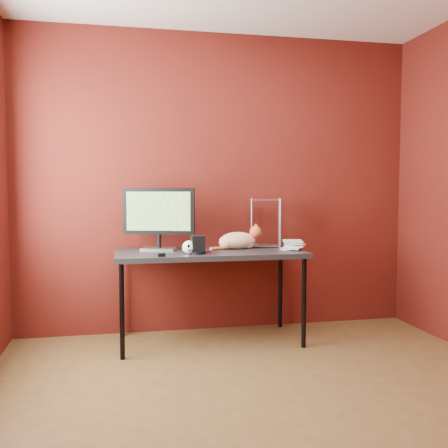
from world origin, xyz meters
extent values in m
cube|color=brown|center=(0.00, 0.00, 0.00)|extent=(3.50, 3.50, 0.01)
cube|color=#4F130E|center=(0.00, 1.75, 1.30)|extent=(3.50, 0.02, 2.60)
cube|color=black|center=(-0.15, 1.37, 0.73)|extent=(1.50, 0.70, 0.04)
cylinder|color=black|center=(-0.85, 1.07, 0.35)|extent=(0.04, 0.04, 0.71)
cylinder|color=black|center=(0.55, 1.07, 0.35)|extent=(0.04, 0.04, 0.71)
cylinder|color=black|center=(-0.85, 1.67, 0.35)|extent=(0.04, 0.04, 0.71)
cylinder|color=black|center=(0.55, 1.67, 0.35)|extent=(0.04, 0.04, 0.71)
cube|color=#B2B2B7|center=(-0.55, 1.47, 0.76)|extent=(0.32, 0.26, 0.02)
cylinder|color=black|center=(-0.55, 1.47, 0.83)|extent=(0.04, 0.04, 0.11)
cube|color=black|center=(-0.55, 1.47, 1.07)|extent=(0.57, 0.21, 0.38)
cube|color=#224E14|center=(-0.55, 1.47, 1.07)|extent=(0.50, 0.16, 0.31)
ellipsoid|color=orange|center=(0.10, 1.43, 0.82)|extent=(0.31, 0.17, 0.14)
ellipsoid|color=orange|center=(0.01, 1.44, 0.81)|extent=(0.15, 0.14, 0.11)
sphere|color=white|center=(0.19, 1.43, 0.80)|extent=(0.10, 0.10, 0.10)
sphere|color=orange|center=(0.25, 1.43, 0.89)|extent=(0.10, 0.10, 0.10)
cone|color=orange|center=(0.25, 1.40, 0.94)|extent=(0.03, 0.03, 0.04)
cone|color=orange|center=(0.26, 1.45, 0.94)|extent=(0.03, 0.03, 0.04)
cylinder|color=red|center=(0.24, 1.43, 0.85)|extent=(0.07, 0.07, 0.01)
cylinder|color=orange|center=(-0.07, 1.40, 0.76)|extent=(0.16, 0.09, 0.03)
ellipsoid|color=white|center=(-0.34, 1.18, 0.80)|extent=(0.11, 0.11, 0.10)
ellipsoid|color=black|center=(-0.36, 1.14, 0.82)|extent=(0.03, 0.02, 0.03)
ellipsoid|color=black|center=(-0.32, 1.14, 0.82)|extent=(0.03, 0.02, 0.03)
cube|color=black|center=(-0.34, 1.13, 0.79)|extent=(0.06, 0.02, 0.01)
cylinder|color=black|center=(-0.27, 1.18, 0.76)|extent=(0.12, 0.12, 0.02)
cube|color=black|center=(-0.27, 1.18, 0.83)|extent=(0.10, 0.09, 0.12)
imported|color=beige|center=(0.48, 1.36, 0.85)|extent=(0.25, 0.26, 0.21)
imported|color=beige|center=(0.48, 1.36, 1.07)|extent=(0.23, 0.26, 0.21)
imported|color=beige|center=(0.48, 1.36, 1.28)|extent=(0.22, 0.25, 0.21)
imported|color=beige|center=(0.48, 1.36, 1.49)|extent=(0.21, 0.24, 0.21)
cylinder|color=#B2B2B7|center=(0.25, 1.46, 0.96)|extent=(0.01, 0.01, 0.42)
cylinder|color=#B2B2B7|center=(0.50, 1.46, 0.96)|extent=(0.01, 0.01, 0.42)
cylinder|color=#B2B2B7|center=(0.25, 1.65, 0.96)|extent=(0.01, 0.01, 0.42)
cylinder|color=#B2B2B7|center=(0.50, 1.65, 0.96)|extent=(0.01, 0.01, 0.42)
cube|color=#B2B2B7|center=(0.38, 1.56, 0.76)|extent=(0.28, 0.25, 0.01)
cube|color=#B2B2B7|center=(0.38, 1.56, 1.16)|extent=(0.28, 0.25, 0.01)
cube|color=#A70C1E|center=(-0.20, 1.25, 0.76)|extent=(0.08, 0.02, 0.02)
cube|color=black|center=(-0.56, 1.08, 0.76)|extent=(0.06, 0.04, 0.03)
cylinder|color=#B2B2B7|center=(-0.36, 1.08, 0.75)|extent=(0.04, 0.04, 0.00)
camera|label=1|loc=(-0.83, -2.59, 1.25)|focal=40.00mm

